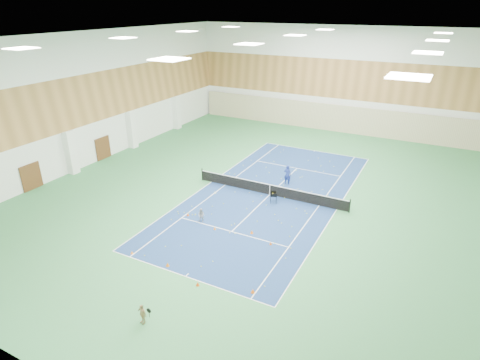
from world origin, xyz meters
name	(u,v)px	position (x,y,z in m)	size (l,w,h in m)	color
ground	(270,195)	(0.00, 0.00, 0.00)	(40.00, 40.00, 0.00)	#337743
room_shell	(272,123)	(0.00, 0.00, 6.00)	(36.00, 40.00, 12.00)	white
wood_cladding	(273,96)	(0.00, 0.00, 8.00)	(36.00, 40.00, 8.00)	#A7753E
ceiling_light_grid	(275,39)	(0.00, 0.00, 11.92)	(21.40, 25.40, 0.06)	white
court_surface	(270,195)	(0.00, 0.00, 0.01)	(10.97, 23.77, 0.01)	navy
tennis_balls_scatter	(270,194)	(0.00, 0.00, 0.05)	(10.57, 22.77, 0.07)	#CEDB25
tennis_net	(270,189)	(0.00, 0.00, 0.55)	(12.80, 0.10, 1.10)	black
back_curtain	(336,118)	(0.00, 19.75, 1.60)	(35.40, 0.16, 3.20)	#C6B793
door_left_a	(31,177)	(-17.92, -8.00, 1.10)	(0.08, 1.80, 2.20)	#593319
door_left_b	(103,148)	(-17.92, 0.00, 1.10)	(0.08, 1.80, 2.20)	#593319
coach	(287,174)	(0.44, 2.72, 0.86)	(0.62, 0.41, 1.71)	navy
child_court	(201,215)	(-2.54, -6.21, 0.52)	(0.50, 0.39, 1.03)	#96979E
child_apron	(142,314)	(0.21, -15.79, 0.54)	(0.63, 0.26, 1.08)	tan
ball_cart	(273,197)	(0.80, -1.12, 0.45)	(0.52, 0.52, 0.89)	black
cone_svc_a	(188,214)	(-3.90, -5.91, 0.11)	(0.20, 0.20, 0.22)	#EA4A0C
cone_svc_b	(215,228)	(-1.17, -6.68, 0.10)	(0.18, 0.18, 0.20)	orange
cone_svc_c	(252,232)	(1.31, -5.97, 0.12)	(0.22, 0.22, 0.24)	#E3600B
cone_svc_d	(271,243)	(2.97, -6.63, 0.11)	(0.19, 0.19, 0.21)	#EB580C
cone_base_a	(132,252)	(-4.23, -11.54, 0.10)	(0.19, 0.19, 0.21)	orange
cone_base_b	(168,264)	(-1.49, -11.56, 0.12)	(0.23, 0.23, 0.25)	orange
cone_base_c	(198,284)	(1.04, -12.23, 0.11)	(0.21, 0.21, 0.23)	#E84B0C
cone_base_d	(253,291)	(3.99, -11.37, 0.13)	(0.23, 0.23, 0.25)	#F35C0C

